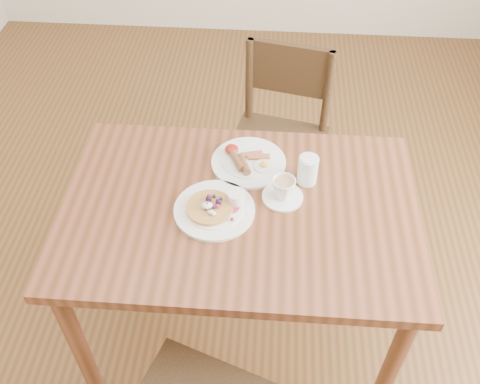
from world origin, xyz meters
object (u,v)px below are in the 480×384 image
at_px(chair_far, 279,135).
at_px(teacup_saucer, 283,190).
at_px(dining_table, 240,226).
at_px(water_glass, 308,170).
at_px(breakfast_plate, 247,161).
at_px(pancake_plate, 216,208).

height_order(chair_far, teacup_saucer, chair_far).
bearing_deg(dining_table, water_glass, 31.94).
bearing_deg(chair_far, breakfast_plate, 88.66).
xyz_separation_m(chair_far, teacup_saucer, (0.01, -0.64, 0.29)).
distance_m(breakfast_plate, teacup_saucer, 0.21).
distance_m(teacup_saucer, water_glass, 0.12).
xyz_separation_m(breakfast_plate, water_glass, (0.21, -0.07, 0.04)).
xyz_separation_m(pancake_plate, breakfast_plate, (0.09, 0.24, -0.00)).
distance_m(chair_far, water_glass, 0.64).
height_order(breakfast_plate, teacup_saucer, teacup_saucer).
bearing_deg(water_glass, pancake_plate, -151.64).
distance_m(pancake_plate, water_glass, 0.35).
height_order(pancake_plate, water_glass, water_glass).
bearing_deg(dining_table, breakfast_plate, 86.98).
height_order(dining_table, teacup_saucer, teacup_saucer).
relative_size(dining_table, teacup_saucer, 8.57).
height_order(chair_far, pancake_plate, chair_far).
bearing_deg(dining_table, teacup_saucer, 20.24).
bearing_deg(chair_far, dining_table, 91.86).
bearing_deg(chair_far, teacup_saucer, 103.55).
distance_m(dining_table, water_glass, 0.30).
height_order(pancake_plate, teacup_saucer, teacup_saucer).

